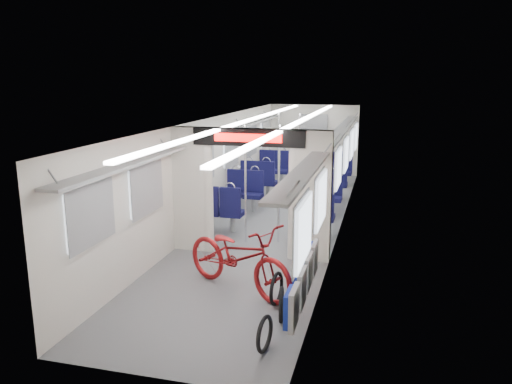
% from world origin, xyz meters
% --- Properties ---
extents(carriage, '(12.00, 12.02, 2.31)m').
position_xyz_m(carriage, '(0.00, -0.27, 1.50)').
color(carriage, '#515456').
rests_on(carriage, ground).
extents(bicycle, '(2.17, 1.61, 1.09)m').
position_xyz_m(bicycle, '(0.26, -3.60, 0.55)').
color(bicycle, maroon).
rests_on(bicycle, ground).
extents(flip_bench, '(0.12, 2.07, 0.48)m').
position_xyz_m(flip_bench, '(1.35, -4.31, 0.58)').
color(flip_bench, gray).
rests_on(flip_bench, carriage).
extents(bike_hoop_a, '(0.11, 0.46, 0.46)m').
position_xyz_m(bike_hoop_a, '(1.05, -5.19, 0.20)').
color(bike_hoop_a, black).
rests_on(bike_hoop_a, ground).
extents(bike_hoop_b, '(0.13, 0.49, 0.49)m').
position_xyz_m(bike_hoop_b, '(1.08, -4.41, 0.22)').
color(bike_hoop_b, black).
rests_on(bike_hoop_b, ground).
extents(bike_hoop_c, '(0.12, 0.49, 0.49)m').
position_xyz_m(bike_hoop_c, '(0.91, -3.93, 0.22)').
color(bike_hoop_c, black).
rests_on(bike_hoop_c, ground).
extents(seat_bay_near_left, '(0.91, 2.06, 1.10)m').
position_xyz_m(seat_bay_near_left, '(-0.93, 0.03, 0.54)').
color(seat_bay_near_left, '#0C0B33').
rests_on(seat_bay_near_left, ground).
extents(seat_bay_near_right, '(0.91, 2.05, 1.09)m').
position_xyz_m(seat_bay_near_right, '(0.93, 0.20, 0.54)').
color(seat_bay_near_right, '#0C0B33').
rests_on(seat_bay_near_right, ground).
extents(seat_bay_far_left, '(0.93, 2.16, 1.13)m').
position_xyz_m(seat_bay_far_left, '(-0.93, 3.25, 0.55)').
color(seat_bay_far_left, '#0C0B33').
rests_on(seat_bay_far_left, ground).
extents(seat_bay_far_right, '(0.91, 2.08, 1.10)m').
position_xyz_m(seat_bay_far_right, '(0.93, 3.50, 0.54)').
color(seat_bay_far_right, '#0C0B33').
rests_on(seat_bay_far_right, ground).
extents(stanchion_near_left, '(0.04, 0.04, 2.30)m').
position_xyz_m(stanchion_near_left, '(-0.26, -1.35, 1.15)').
color(stanchion_near_left, silver).
rests_on(stanchion_near_left, ground).
extents(stanchion_near_right, '(0.04, 0.04, 2.30)m').
position_xyz_m(stanchion_near_right, '(0.36, -1.20, 1.15)').
color(stanchion_near_right, silver).
rests_on(stanchion_near_right, ground).
extents(stanchion_far_left, '(0.04, 0.04, 2.30)m').
position_xyz_m(stanchion_far_left, '(-0.30, 1.87, 1.15)').
color(stanchion_far_left, silver).
rests_on(stanchion_far_left, ground).
extents(stanchion_far_right, '(0.04, 0.04, 2.30)m').
position_xyz_m(stanchion_far_right, '(0.22, 1.84, 1.15)').
color(stanchion_far_right, silver).
rests_on(stanchion_far_right, ground).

